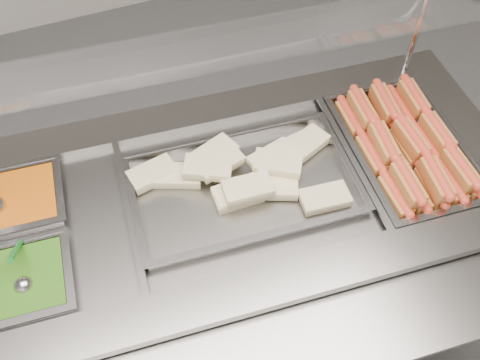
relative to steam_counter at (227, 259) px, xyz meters
name	(u,v)px	position (x,y,z in m)	size (l,w,h in m)	color
steam_counter	(227,259)	(0.00, 0.00, 0.00)	(1.82, 0.95, 0.84)	slate
tray_rail	(277,349)	(-0.05, -0.48, 0.38)	(1.70, 0.51, 0.05)	gray
sneeze_guard	(201,51)	(0.02, 0.20, 0.76)	(1.56, 0.42, 0.41)	silver
pan_hotdogs	(403,153)	(0.58, -0.06, 0.38)	(0.37, 0.54, 0.09)	gray
pan_wraps	(243,189)	(0.06, -0.01, 0.40)	(0.67, 0.44, 0.07)	gray
pan_beans	(13,207)	(-0.59, 0.19, 0.38)	(0.30, 0.25, 0.09)	gray
pan_peas	(17,289)	(-0.61, -0.07, 0.38)	(0.30, 0.25, 0.09)	gray
hotdogs_in_buns	(407,146)	(0.58, -0.07, 0.43)	(0.31, 0.50, 0.11)	#AC5E24
tortilla_wraps	(246,172)	(0.08, 0.03, 0.43)	(0.63, 0.37, 0.07)	beige
serving_spoon	(23,279)	(-0.59, -0.08, 0.43)	(0.05, 0.16, 0.14)	#AFAFB4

